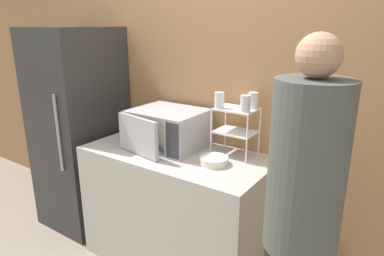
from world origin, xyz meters
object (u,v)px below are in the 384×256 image
object	(u,v)px
microwave	(167,129)
glass_back_right	(253,100)
bowl	(214,161)
refrigerator	(80,130)
dish_rack	(236,122)
person	(302,215)
glass_front_right	(245,104)
glass_front_left	(219,100)

from	to	relation	value
microwave	glass_back_right	bearing A→B (deg)	18.11
bowl	refrigerator	xyz separation A→B (m)	(-1.46, 0.04, -0.04)
bowl	refrigerator	size ratio (longest dim) A/B	0.11
dish_rack	person	size ratio (longest dim) A/B	0.19
glass_front_right	bowl	xyz separation A→B (m)	(-0.13, -0.18, -0.38)
glass_front_left	bowl	distance (m)	0.42
dish_rack	bowl	distance (m)	0.33
glass_front_left	bowl	bearing A→B (deg)	-69.03
glass_back_right	dish_rack	bearing A→B (deg)	-147.03
microwave	glass_front_left	distance (m)	0.50
glass_back_right	refrigerator	distance (m)	1.66
glass_back_right	glass_front_right	distance (m)	0.12
glass_front_left	bowl	xyz separation A→B (m)	(0.07, -0.17, -0.38)
microwave	glass_front_right	distance (m)	0.67
microwave	refrigerator	bearing A→B (deg)	-176.32
glass_front_right	refrigerator	xyz separation A→B (m)	(-1.59, -0.14, -0.42)
bowl	dish_rack	bearing A→B (deg)	81.96
dish_rack	glass_back_right	xyz separation A→B (m)	(0.10, 0.06, 0.15)
refrigerator	person	bearing A→B (deg)	-13.23
microwave	glass_back_right	world-z (taller)	glass_back_right
microwave	refrigerator	size ratio (longest dim) A/B	0.30
microwave	dish_rack	size ratio (longest dim) A/B	1.57
glass_front_right	dish_rack	bearing A→B (deg)	148.31
microwave	refrigerator	distance (m)	0.99
person	refrigerator	distance (m)	2.26
glass_front_left	glass_back_right	bearing A→B (deg)	33.09
glass_front_left	refrigerator	size ratio (longest dim) A/B	0.06
glass_back_right	bowl	distance (m)	0.50
microwave	glass_front_left	bearing A→B (deg)	9.90
glass_front_left	glass_front_right	bearing A→B (deg)	1.64
glass_back_right	glass_front_right	bearing A→B (deg)	-90.01
glass_back_right	refrigerator	size ratio (longest dim) A/B	0.06
glass_back_right	microwave	bearing A→B (deg)	-161.89
dish_rack	refrigerator	distance (m)	1.53
microwave	glass_front_right	world-z (taller)	glass_front_right
dish_rack	refrigerator	xyz separation A→B (m)	(-1.49, -0.20, -0.27)
refrigerator	dish_rack	bearing A→B (deg)	7.66
dish_rack	person	distance (m)	1.02
person	glass_back_right	bearing A→B (deg)	128.03
glass_front_right	microwave	bearing A→B (deg)	-172.71
bowl	microwave	bearing A→B (deg)	168.38
dish_rack	glass_front_right	xyz separation A→B (m)	(0.10, -0.06, 0.15)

